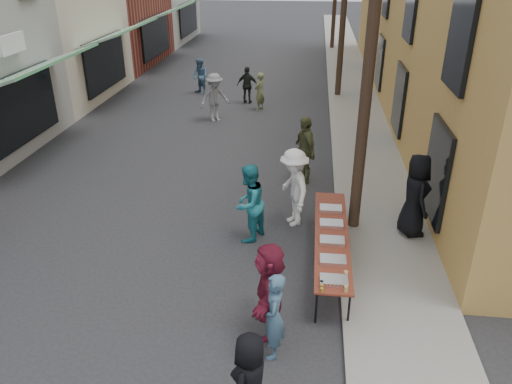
% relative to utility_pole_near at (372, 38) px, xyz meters
% --- Properties ---
extents(ground, '(120.00, 120.00, 0.00)m').
position_rel_utility_pole_near_xyz_m(ground, '(-4.30, -3.00, -4.50)').
color(ground, '#28282B').
rests_on(ground, ground).
extents(sidewalk, '(2.20, 60.00, 0.10)m').
position_rel_utility_pole_near_xyz_m(sidewalk, '(0.70, 12.00, -4.45)').
color(sidewalk, gray).
rests_on(sidewalk, ground).
extents(utility_pole_near, '(0.26, 0.26, 9.00)m').
position_rel_utility_pole_near_xyz_m(utility_pole_near, '(0.00, 0.00, 0.00)').
color(utility_pole_near, '#2D2116').
rests_on(utility_pole_near, ground).
extents(serving_table, '(0.70, 4.00, 0.75)m').
position_rel_utility_pole_near_xyz_m(serving_table, '(-0.60, -1.65, -3.79)').
color(serving_table, maroon).
rests_on(serving_table, ground).
extents(catering_tray_sausage, '(0.50, 0.33, 0.08)m').
position_rel_utility_pole_near_xyz_m(catering_tray_sausage, '(-0.60, -3.30, -3.71)').
color(catering_tray_sausage, maroon).
rests_on(catering_tray_sausage, serving_table).
extents(catering_tray_foil_b, '(0.50, 0.33, 0.08)m').
position_rel_utility_pole_near_xyz_m(catering_tray_foil_b, '(-0.60, -2.65, -3.71)').
color(catering_tray_foil_b, '#B2B2B7').
rests_on(catering_tray_foil_b, serving_table).
extents(catering_tray_buns, '(0.50, 0.33, 0.08)m').
position_rel_utility_pole_near_xyz_m(catering_tray_buns, '(-0.60, -1.95, -3.71)').
color(catering_tray_buns, tan).
rests_on(catering_tray_buns, serving_table).
extents(catering_tray_foil_d, '(0.50, 0.33, 0.08)m').
position_rel_utility_pole_near_xyz_m(catering_tray_foil_d, '(-0.60, -1.25, -3.71)').
color(catering_tray_foil_d, '#B2B2B7').
rests_on(catering_tray_foil_d, serving_table).
extents(catering_tray_buns_end, '(0.50, 0.33, 0.08)m').
position_rel_utility_pole_near_xyz_m(catering_tray_buns_end, '(-0.60, -0.55, -3.71)').
color(catering_tray_buns_end, tan).
rests_on(catering_tray_buns_end, serving_table).
extents(condiment_jar_a, '(0.07, 0.07, 0.08)m').
position_rel_utility_pole_near_xyz_m(condiment_jar_a, '(-0.82, -3.60, -3.71)').
color(condiment_jar_a, '#A57F26').
rests_on(condiment_jar_a, serving_table).
extents(condiment_jar_b, '(0.07, 0.07, 0.08)m').
position_rel_utility_pole_near_xyz_m(condiment_jar_b, '(-0.82, -3.50, -3.71)').
color(condiment_jar_b, '#A57F26').
rests_on(condiment_jar_b, serving_table).
extents(condiment_jar_c, '(0.07, 0.07, 0.08)m').
position_rel_utility_pole_near_xyz_m(condiment_jar_c, '(-0.82, -3.40, -3.71)').
color(condiment_jar_c, '#A57F26').
rests_on(condiment_jar_c, serving_table).
extents(cup_stack, '(0.08, 0.08, 0.12)m').
position_rel_utility_pole_near_xyz_m(cup_stack, '(-0.40, -3.55, -3.69)').
color(cup_stack, tan).
rests_on(cup_stack, serving_table).
extents(guest_front_a, '(0.74, 0.90, 1.58)m').
position_rel_utility_pole_near_xyz_m(guest_front_a, '(-1.80, -5.77, -3.71)').
color(guest_front_a, black).
rests_on(guest_front_a, ground).
extents(guest_front_b, '(0.40, 0.59, 1.58)m').
position_rel_utility_pole_near_xyz_m(guest_front_b, '(-1.59, -4.38, -3.71)').
color(guest_front_b, '#41637E').
rests_on(guest_front_b, ground).
extents(guest_front_c, '(1.02, 1.12, 1.86)m').
position_rel_utility_pole_near_xyz_m(guest_front_c, '(-2.46, -0.76, -3.57)').
color(guest_front_c, teal).
rests_on(guest_front_c, ground).
extents(guest_front_d, '(1.14, 1.43, 1.95)m').
position_rel_utility_pole_near_xyz_m(guest_front_d, '(-1.48, 0.09, -3.53)').
color(guest_front_d, white).
rests_on(guest_front_d, ground).
extents(guest_front_e, '(0.93, 1.25, 1.97)m').
position_rel_utility_pole_near_xyz_m(guest_front_e, '(-1.28, 2.57, -3.51)').
color(guest_front_e, '#4E5230').
rests_on(guest_front_e, ground).
extents(guest_queue_back, '(0.64, 1.69, 1.79)m').
position_rel_utility_pole_near_xyz_m(guest_queue_back, '(-1.71, -3.83, -3.61)').
color(guest_queue_back, maroon).
rests_on(guest_queue_back, ground).
extents(server, '(0.80, 1.06, 1.97)m').
position_rel_utility_pole_near_xyz_m(server, '(1.30, -0.22, -3.42)').
color(server, black).
rests_on(server, sidewalk).
extents(passerby_left, '(1.38, 1.27, 1.87)m').
position_rel_utility_pole_near_xyz_m(passerby_left, '(-4.89, 7.88, -3.57)').
color(passerby_left, gray).
rests_on(passerby_left, ground).
extents(passerby_mid, '(0.97, 0.49, 1.59)m').
position_rel_utility_pole_near_xyz_m(passerby_mid, '(-3.95, 10.47, -3.71)').
color(passerby_mid, black).
rests_on(passerby_mid, ground).
extents(passerby_right, '(0.57, 0.67, 1.56)m').
position_rel_utility_pole_near_xyz_m(passerby_right, '(-3.32, 9.54, -3.72)').
color(passerby_right, '#646E40').
rests_on(passerby_right, ground).
extents(passerby_far, '(1.00, 0.97, 1.62)m').
position_rel_utility_pole_near_xyz_m(passerby_far, '(-6.32, 11.78, -3.69)').
color(passerby_far, '#4A6D8F').
rests_on(passerby_far, ground).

